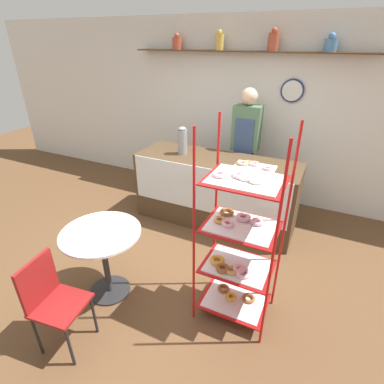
% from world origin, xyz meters
% --- Properties ---
extents(ground_plane, '(14.00, 14.00, 0.00)m').
position_xyz_m(ground_plane, '(0.00, 0.00, 0.00)').
color(ground_plane, brown).
extents(back_wall, '(10.00, 0.30, 2.70)m').
position_xyz_m(back_wall, '(0.00, 2.23, 1.37)').
color(back_wall, white).
rests_on(back_wall, ground_plane).
extents(display_counter, '(2.20, 0.72, 0.96)m').
position_xyz_m(display_counter, '(0.00, 1.17, 0.48)').
color(display_counter, '#4C3823').
rests_on(display_counter, ground_plane).
extents(pastry_rack, '(0.66, 0.51, 1.85)m').
position_xyz_m(pastry_rack, '(0.77, -0.27, 0.80)').
color(pastry_rack, '#B71414').
rests_on(pastry_rack, ground_plane).
extents(person_worker, '(0.38, 0.23, 1.80)m').
position_xyz_m(person_worker, '(0.22, 1.73, 1.00)').
color(person_worker, '#282833').
rests_on(person_worker, ground_plane).
extents(cafe_table, '(0.76, 0.76, 0.75)m').
position_xyz_m(cafe_table, '(-0.48, -0.60, 0.57)').
color(cafe_table, '#262628').
rests_on(cafe_table, ground_plane).
extents(cafe_chair, '(0.43, 0.43, 0.86)m').
position_xyz_m(cafe_chair, '(-0.48, -1.24, 0.53)').
color(cafe_chair, black).
rests_on(cafe_chair, ground_plane).
extents(coffee_carafe, '(0.13, 0.13, 0.38)m').
position_xyz_m(coffee_carafe, '(-0.50, 1.14, 1.14)').
color(coffee_carafe, gray).
rests_on(coffee_carafe, display_counter).
extents(donut_tray_counter, '(0.50, 0.24, 0.05)m').
position_xyz_m(donut_tray_counter, '(0.48, 1.11, 0.98)').
color(donut_tray_counter, white).
rests_on(donut_tray_counter, display_counter).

